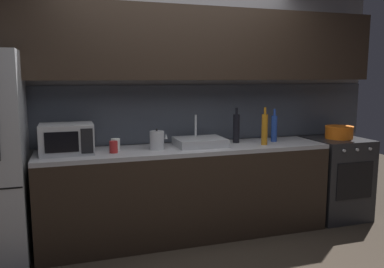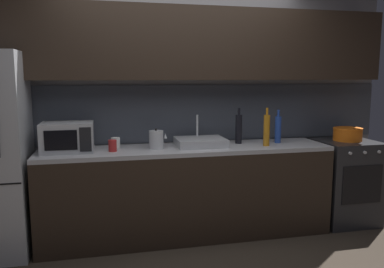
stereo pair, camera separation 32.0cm
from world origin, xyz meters
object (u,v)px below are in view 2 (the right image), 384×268
at_px(kettle, 156,140).
at_px(mug_white, 116,143).
at_px(microwave, 68,137).
at_px(wine_bottle_dark, 239,129).
at_px(mug_red, 113,146).
at_px(cooking_pot, 348,134).
at_px(wine_bottle_blue, 278,129).
at_px(oven_range, 344,181).
at_px(wine_bottle_amber, 267,130).

relative_size(kettle, mug_white, 1.83).
xyz_separation_m(microwave, wine_bottle_dark, (1.68, 0.08, 0.02)).
distance_m(wine_bottle_dark, mug_red, 1.29).
distance_m(microwave, mug_red, 0.42).
xyz_separation_m(microwave, cooking_pot, (2.88, -0.02, -0.06)).
height_order(wine_bottle_dark, mug_red, wine_bottle_dark).
bearing_deg(cooking_pot, wine_bottle_blue, 176.98).
distance_m(microwave, wine_bottle_blue, 2.09).
bearing_deg(mug_white, oven_range, -1.57).
distance_m(wine_bottle_amber, mug_red, 1.50).
relative_size(oven_range, cooking_pot, 2.97).
xyz_separation_m(wine_bottle_amber, mug_red, (-1.50, 0.04, -0.11)).
xyz_separation_m(oven_range, kettle, (-2.06, -0.01, 0.54)).
relative_size(kettle, wine_bottle_dark, 0.54).
relative_size(oven_range, mug_white, 8.29).
bearing_deg(wine_bottle_blue, wine_bottle_amber, -142.85).
relative_size(wine_bottle_amber, mug_white, 3.51).
distance_m(wine_bottle_dark, cooking_pot, 1.21).
distance_m(microwave, mug_white, 0.44).
bearing_deg(mug_red, cooking_pot, 1.40).
relative_size(microwave, wine_bottle_blue, 1.33).
height_order(microwave, kettle, microwave).
height_order(microwave, wine_bottle_dark, wine_bottle_dark).
height_order(kettle, wine_bottle_blue, wine_bottle_blue).
xyz_separation_m(mug_red, mug_white, (0.03, 0.13, 0.00)).
distance_m(wine_bottle_amber, mug_white, 1.48).
bearing_deg(mug_red, wine_bottle_amber, -1.57).
bearing_deg(cooking_pot, mug_red, -178.60).
height_order(microwave, wine_bottle_amber, wine_bottle_amber).
bearing_deg(oven_range, wine_bottle_amber, -174.10).
bearing_deg(wine_bottle_amber, wine_bottle_blue, 37.15).
distance_m(wine_bottle_blue, cooking_pot, 0.80).
bearing_deg(wine_bottle_amber, mug_red, 178.43).
xyz_separation_m(kettle, wine_bottle_blue, (1.28, 0.06, 0.06)).
xyz_separation_m(kettle, wine_bottle_dark, (0.87, 0.11, 0.07)).
xyz_separation_m(oven_range, cooking_pot, (0.01, 0.00, 0.52)).
bearing_deg(wine_bottle_dark, mug_red, -172.93).
bearing_deg(mug_red, microwave, 168.80).
relative_size(mug_red, cooking_pot, 0.35).
relative_size(oven_range, wine_bottle_blue, 2.60).
relative_size(mug_white, cooking_pot, 0.36).
relative_size(oven_range, mug_red, 8.42).
height_order(microwave, cooking_pot, microwave).
bearing_deg(wine_bottle_amber, mug_white, 173.49).
bearing_deg(mug_white, wine_bottle_amber, -6.51).
xyz_separation_m(oven_range, wine_bottle_dark, (-1.19, 0.10, 0.60)).
relative_size(microwave, kettle, 2.32).
bearing_deg(mug_white, mug_red, -104.08).
xyz_separation_m(wine_bottle_dark, mug_red, (-1.28, -0.16, -0.10)).
relative_size(wine_bottle_blue, mug_red, 3.24).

